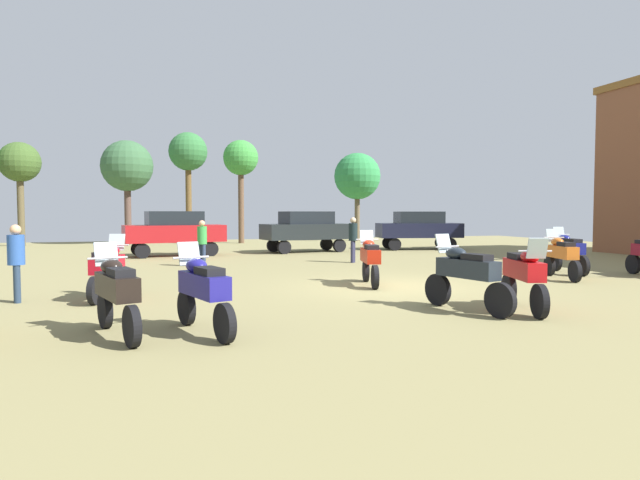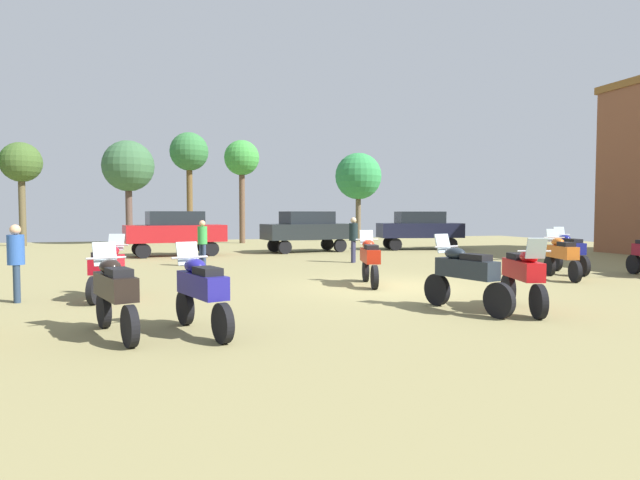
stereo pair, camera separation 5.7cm
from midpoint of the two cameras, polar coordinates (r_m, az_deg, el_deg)
name	(u,v)px [view 1 (the left image)]	position (r m, az deg, el deg)	size (l,w,h in m)	color
ground_plane	(390,287)	(14.02, 7.46, -5.03)	(44.00, 52.00, 0.02)	olive
motorcycle_1	(116,291)	(8.86, -21.20, -5.15)	(0.86, 2.12, 1.45)	black
motorcycle_2	(370,259)	(14.21, 5.28, -1.99)	(0.75, 2.10, 1.45)	black
motorcycle_4	(203,289)	(8.71, -12.64, -5.19)	(0.84, 2.12, 1.44)	black
motorcycle_5	(466,274)	(10.77, 15.28, -3.52)	(0.78, 2.23, 1.50)	black
motorcycle_7	(524,274)	(11.13, 20.92, -3.47)	(0.85, 2.16, 1.47)	black
motorcycle_8	(568,251)	(18.66, 25.04, -1.05)	(0.73, 2.15, 1.47)	black
motorcycle_9	(561,255)	(17.02, 24.42, -1.43)	(0.82, 2.14, 1.44)	black
motorcycle_11	(108,268)	(12.76, -21.94, -2.78)	(0.78, 2.01, 1.44)	black
car_1	(419,227)	(28.44, 10.50, 1.35)	(4.57, 2.61, 2.00)	black
car_2	(174,230)	(24.55, -15.44, 1.05)	(4.51, 2.40, 2.00)	black
car_3	(306,228)	(26.11, -1.54, 1.26)	(4.52, 2.41, 2.00)	black
person_1	(353,236)	(20.57, 3.49, 0.42)	(0.47, 0.47, 1.76)	#282841
person_2	(202,240)	(19.50, -12.63, 0.04)	(0.47, 0.47, 1.66)	#26334F
person_3	(16,257)	(13.11, -29.95, -1.62)	(0.41, 0.41, 1.68)	#223349
tree_1	(188,154)	(34.72, -14.03, 8.95)	(2.40, 2.40, 6.98)	brown
tree_3	(20,164)	(35.45, -29.60, 7.09)	(2.29, 2.29, 6.01)	brown
tree_4	(127,167)	(34.68, -20.06, 7.39)	(3.10, 3.10, 6.34)	#4D3931
tree_5	(357,177)	(37.17, 3.99, 6.80)	(3.22, 3.22, 6.09)	brown
tree_6	(241,160)	(34.38, -8.56, 8.46)	(2.22, 2.22, 6.54)	brown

